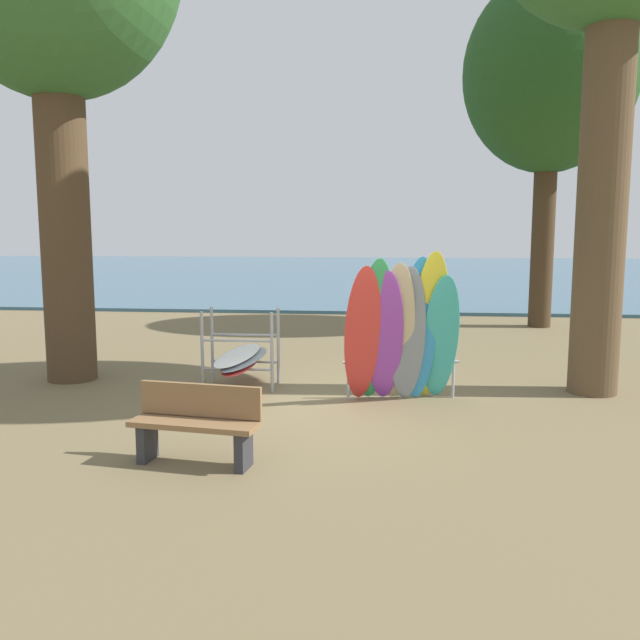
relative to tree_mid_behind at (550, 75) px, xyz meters
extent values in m
plane|color=brown|center=(-4.44, -8.37, -6.24)|extent=(80.00, 80.00, 0.00)
cube|color=#38607A|center=(-4.44, 19.92, -6.19)|extent=(80.00, 36.00, 0.10)
cylinder|color=#4C3823|center=(-9.15, -7.06, -3.44)|extent=(0.81, 0.81, 5.60)
cylinder|color=brown|center=(-0.72, -7.13, -3.01)|extent=(0.73, 0.73, 6.47)
cylinder|color=#42301E|center=(0.00, 0.00, -3.76)|extent=(0.56, 0.56, 4.97)
ellipsoid|color=#234C1E|center=(0.00, 0.00, 0.07)|extent=(4.23, 4.23, 4.86)
ellipsoid|color=red|center=(-4.24, -8.19, -5.23)|extent=(0.65, 0.85, 2.03)
ellipsoid|color=#339E56|center=(-4.07, -8.15, -5.18)|extent=(0.69, 0.92, 2.13)
ellipsoid|color=purple|center=(-3.91, -8.11, -5.26)|extent=(0.57, 0.77, 1.96)
ellipsoid|color=#C6B289|center=(-3.75, -8.07, -5.21)|extent=(0.59, 0.78, 2.07)
ellipsoid|color=gray|center=(-3.59, -8.03, -5.23)|extent=(0.56, 0.59, 2.02)
ellipsoid|color=#2D8ED1|center=(-3.43, -7.99, -5.17)|extent=(0.57, 0.61, 2.14)
ellipsoid|color=yellow|center=(-3.27, -7.95, -5.13)|extent=(0.60, 0.82, 2.22)
ellipsoid|color=#38B2AD|center=(-3.11, -7.92, -5.30)|extent=(0.60, 0.76, 1.89)
cylinder|color=#9EA0A5|center=(-4.45, -7.90, -5.97)|extent=(0.04, 0.04, 0.55)
cylinder|color=#9EA0A5|center=(-2.89, -7.66, -5.97)|extent=(0.04, 0.04, 0.55)
cylinder|color=#9EA0A5|center=(-3.67, -7.78, -5.69)|extent=(1.73, 0.30, 0.04)
cylinder|color=#9EA0A5|center=(-6.75, -7.61, -5.62)|extent=(0.05, 0.05, 1.25)
cylinder|color=#9EA0A5|center=(-5.65, -7.61, -5.62)|extent=(0.05, 0.05, 1.25)
cylinder|color=#9EA0A5|center=(-6.75, -7.01, -5.62)|extent=(0.05, 0.05, 1.25)
cylinder|color=#9EA0A5|center=(-5.65, -7.01, -5.62)|extent=(0.05, 0.05, 1.25)
cylinder|color=#9EA0A5|center=(-6.20, -7.61, -5.89)|extent=(1.10, 0.04, 0.04)
cylinder|color=#9EA0A5|center=(-6.20, -7.61, -5.44)|extent=(1.10, 0.04, 0.04)
cylinder|color=#9EA0A5|center=(-6.20, -7.01, -5.89)|extent=(1.10, 0.04, 0.04)
cylinder|color=#9EA0A5|center=(-6.20, -7.01, -5.44)|extent=(1.10, 0.04, 0.04)
ellipsoid|color=red|center=(-6.21, -7.31, -5.85)|extent=(0.59, 2.12, 0.06)
ellipsoid|color=gray|center=(-6.15, -7.31, -5.79)|extent=(0.64, 2.13, 0.06)
ellipsoid|color=white|center=(-6.25, -7.31, -5.73)|extent=(0.59, 2.12, 0.06)
cube|color=#2D2D33|center=(-6.48, -10.81, -6.03)|extent=(0.15, 0.33, 0.42)
cube|color=#2D2D33|center=(-5.37, -10.97, -6.03)|extent=(0.15, 0.33, 0.42)
cube|color=olive|center=(-5.93, -10.89, -5.79)|extent=(1.44, 0.60, 0.06)
cube|color=olive|center=(-5.90, -10.71, -5.57)|extent=(1.39, 0.26, 0.36)
camera|label=1|loc=(-3.87, -17.73, -3.71)|focal=37.97mm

